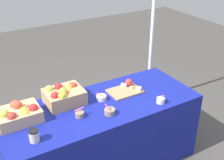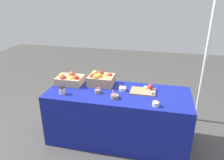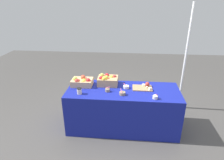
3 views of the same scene
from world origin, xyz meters
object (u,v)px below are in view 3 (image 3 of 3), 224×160
object	(u,v)px
cutting_board_front	(144,87)
sample_bowl_near	(108,90)
apple_crate_left	(82,82)
coffee_cup	(79,91)
sample_bowl_extra	(126,87)
sample_bowl_mid	(122,93)
sample_bowl_far	(155,97)
tent_pole	(185,60)
apple_crate_middle	(108,80)

from	to	relation	value
cutting_board_front	sample_bowl_near	world-z (taller)	cutting_board_front
apple_crate_left	coffee_cup	bearing A→B (deg)	-84.75
sample_bowl_extra	coffee_cup	size ratio (longest dim) A/B	0.95
cutting_board_front	sample_bowl_mid	bearing A→B (deg)	-142.32
sample_bowl_extra	sample_bowl_far	bearing A→B (deg)	-36.39
tent_pole	sample_bowl_far	bearing A→B (deg)	-122.85
sample_bowl_extra	sample_bowl_mid	bearing A→B (deg)	-102.10
sample_bowl_near	sample_bowl_mid	xyz separation A→B (m)	(0.25, -0.10, -0.00)
apple_crate_middle	tent_pole	world-z (taller)	tent_pole
sample_bowl_far	coffee_cup	xyz separation A→B (m)	(-1.20, 0.06, 0.02)
sample_bowl_near	sample_bowl_far	bearing A→B (deg)	-13.46
apple_crate_left	sample_bowl_mid	distance (m)	0.78
sample_bowl_near	sample_bowl_far	world-z (taller)	sample_bowl_far
sample_bowl_near	tent_pole	distance (m)	1.68
apple_crate_left	cutting_board_front	world-z (taller)	apple_crate_left
coffee_cup	tent_pole	size ratio (longest dim) A/B	0.05
cutting_board_front	sample_bowl_mid	world-z (taller)	sample_bowl_mid
sample_bowl_mid	tent_pole	bearing A→B (deg)	38.76
cutting_board_front	sample_bowl_mid	size ratio (longest dim) A/B	3.13
cutting_board_front	sample_bowl_near	bearing A→B (deg)	-163.59
sample_bowl_extra	tent_pole	bearing A→B (deg)	31.67
apple_crate_left	tent_pole	size ratio (longest dim) A/B	0.17
sample_bowl_near	sample_bowl_mid	bearing A→B (deg)	-21.22
sample_bowl_extra	apple_crate_left	bearing A→B (deg)	176.54
sample_bowl_far	apple_crate_left	bearing A→B (deg)	162.73
apple_crate_left	sample_bowl_extra	size ratio (longest dim) A/B	3.67
sample_bowl_far	coffee_cup	size ratio (longest dim) A/B	1.00
apple_crate_middle	tent_pole	bearing A→B (deg)	21.38
apple_crate_middle	sample_bowl_extra	bearing A→B (deg)	-20.46
sample_bowl_far	sample_bowl_extra	distance (m)	0.57
sample_bowl_far	tent_pole	xyz separation A→B (m)	(0.66, 1.03, 0.29)
apple_crate_left	cutting_board_front	size ratio (longest dim) A/B	1.10
apple_crate_middle	sample_bowl_far	distance (m)	0.91
coffee_cup	apple_crate_middle	bearing A→B (deg)	43.99
apple_crate_left	apple_crate_middle	distance (m)	0.45
sample_bowl_near	sample_bowl_extra	size ratio (longest dim) A/B	0.93
cutting_board_front	coffee_cup	size ratio (longest dim) A/B	3.19
apple_crate_left	sample_bowl_extra	xyz separation A→B (m)	(0.78, -0.05, -0.05)
sample_bowl_mid	sample_bowl_extra	world-z (taller)	sample_bowl_mid
apple_crate_left	cutting_board_front	bearing A→B (deg)	-1.23
cutting_board_front	apple_crate_left	bearing A→B (deg)	178.77
apple_crate_middle	cutting_board_front	xyz separation A→B (m)	(0.63, -0.10, -0.06)
sample_bowl_mid	apple_crate_left	bearing A→B (deg)	157.58
apple_crate_left	sample_bowl_mid	bearing A→B (deg)	-22.42
cutting_board_front	tent_pole	bearing A→B (deg)	39.22
apple_crate_left	coffee_cup	world-z (taller)	apple_crate_left
apple_crate_left	sample_bowl_far	distance (m)	1.29
sample_bowl_far	sample_bowl_mid	bearing A→B (deg)	170.54
apple_crate_middle	coffee_cup	world-z (taller)	apple_crate_middle
apple_crate_middle	sample_bowl_far	bearing A→B (deg)	-30.29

